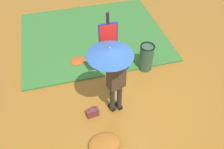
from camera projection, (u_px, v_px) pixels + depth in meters
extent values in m
plane|color=#9E6623|center=(122.00, 103.00, 6.13)|extent=(18.00, 18.00, 0.00)
cube|color=#387533|center=(93.00, 35.00, 8.17)|extent=(4.80, 4.00, 0.05)
cylinder|color=#2D2823|center=(119.00, 97.00, 5.71)|extent=(0.12, 0.12, 0.86)
cylinder|color=#2D2823|center=(112.00, 99.00, 5.68)|extent=(0.12, 0.12, 0.86)
cube|color=black|center=(119.00, 106.00, 6.02)|extent=(0.17, 0.24, 0.08)
cube|color=black|center=(112.00, 107.00, 5.98)|extent=(0.17, 0.24, 0.08)
cube|color=#473323|center=(116.00, 76.00, 5.16)|extent=(0.43, 0.34, 0.64)
sphere|color=beige|center=(116.00, 61.00, 4.84)|extent=(0.20, 0.20, 0.20)
ellipsoid|color=black|center=(116.00, 60.00, 4.81)|extent=(0.20, 0.20, 0.15)
cylinder|color=#473323|center=(126.00, 67.00, 5.07)|extent=(0.18, 0.13, 0.18)
cylinder|color=#473323|center=(124.00, 64.00, 5.00)|extent=(0.24, 0.11, 0.33)
cube|color=black|center=(120.00, 60.00, 4.88)|extent=(0.07, 0.04, 0.14)
cylinder|color=#473323|center=(109.00, 70.00, 4.96)|extent=(0.11, 0.10, 0.09)
cylinder|color=#473323|center=(110.00, 67.00, 4.89)|extent=(0.10, 0.09, 0.23)
cylinder|color=#A5A5AD|center=(110.00, 56.00, 4.66)|extent=(0.02, 0.02, 0.41)
cone|color=#264C8C|center=(110.00, 52.00, 4.60)|extent=(0.96, 0.96, 0.16)
sphere|color=#A5A5AD|center=(110.00, 48.00, 4.52)|extent=(0.02, 0.02, 0.02)
cylinder|color=black|center=(108.00, 55.00, 5.73)|extent=(0.07, 0.07, 2.30)
cube|color=navy|center=(108.00, 36.00, 5.33)|extent=(0.44, 0.04, 0.70)
cube|color=red|center=(108.00, 37.00, 5.31)|extent=(0.38, 0.01, 0.64)
cube|color=brown|center=(93.00, 113.00, 5.77)|extent=(0.32, 0.18, 0.24)
torus|color=brown|center=(92.00, 109.00, 5.66)|extent=(0.18, 0.04, 0.18)
cylinder|color=#2D5138|center=(146.00, 58.00, 6.78)|extent=(0.40, 0.40, 0.80)
torus|color=black|center=(148.00, 46.00, 6.49)|extent=(0.42, 0.42, 0.04)
ellipsoid|color=#285628|center=(107.00, 51.00, 7.11)|extent=(0.70, 0.70, 0.63)
ellipsoid|color=#1E421E|center=(100.00, 53.00, 7.22)|extent=(0.42, 0.42, 0.42)
ellipsoid|color=#B74C1E|center=(78.00, 61.00, 7.21)|extent=(0.49, 0.39, 0.11)
ellipsoid|color=#A86023|center=(104.00, 144.00, 5.23)|extent=(0.71, 0.57, 0.16)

